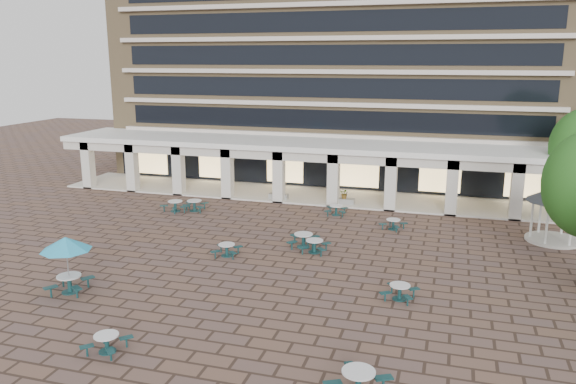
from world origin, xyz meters
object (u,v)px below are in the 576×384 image
at_px(planter_left, 278,194).
at_px(planter_right, 344,199).
at_px(gazebo, 558,200).
at_px(picnic_table_1, 107,342).
at_px(picnic_table_2, 358,380).

relative_size(planter_left, planter_right, 1.00).
height_order(gazebo, planter_right, gazebo).
bearing_deg(gazebo, planter_right, 160.71).
bearing_deg(planter_right, planter_left, 180.00).
bearing_deg(picnic_table_1, planter_left, 92.35).
bearing_deg(picnic_table_2, planter_right, 119.76).
xyz_separation_m(gazebo, planter_right, (-13.72, 4.80, -2.04)).
xyz_separation_m(picnic_table_1, planter_left, (-0.80, 23.90, 0.07)).
relative_size(gazebo, planter_left, 2.42).
height_order(picnic_table_1, picnic_table_2, picnic_table_2).
bearing_deg(gazebo, planter_left, 165.76).
bearing_deg(picnic_table_2, planter_left, 131.02).
relative_size(picnic_table_1, gazebo, 0.43).
bearing_deg(planter_left, picnic_table_2, -66.67).
height_order(picnic_table_2, planter_left, planter_left).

